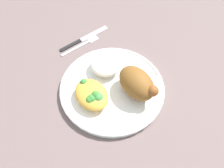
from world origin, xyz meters
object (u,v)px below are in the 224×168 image
at_px(mac_cheese_with_broccoli, 92,95).
at_px(knife, 80,40).
at_px(rice_pile, 106,64).
at_px(fork, 82,44).
at_px(roasted_chicken, 137,83).
at_px(plate, 112,88).

distance_m(mac_cheese_with_broccoli, knife, 0.25).
xyz_separation_m(rice_pile, fork, (-0.14, -0.00, -0.03)).
height_order(rice_pile, fork, rice_pile).
height_order(fork, knife, knife).
distance_m(roasted_chicken, rice_pile, 0.12).
bearing_deg(plate, fork, 174.52).
bearing_deg(knife, plate, -6.22).
bearing_deg(mac_cheese_with_broccoli, rice_pile, 126.34).
bearing_deg(roasted_chicken, knife, -175.34).
bearing_deg(rice_pile, roasted_chicken, 12.78).
bearing_deg(mac_cheese_with_broccoli, plate, 91.12).
bearing_deg(fork, knife, 166.69).
xyz_separation_m(plate, roasted_chicken, (0.05, 0.05, 0.04)).
distance_m(mac_cheese_with_broccoli, fork, 0.22).
bearing_deg(plate, roasted_chicken, 42.92).
bearing_deg(knife, fork, -13.31).
bearing_deg(knife, roasted_chicken, 4.66).
height_order(roasted_chicken, mac_cheese_with_broccoli, roasted_chicken).
relative_size(roasted_chicken, knife, 0.64).
bearing_deg(rice_pile, fork, -179.39).
relative_size(plate, knife, 1.57).
distance_m(plate, knife, 0.23).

